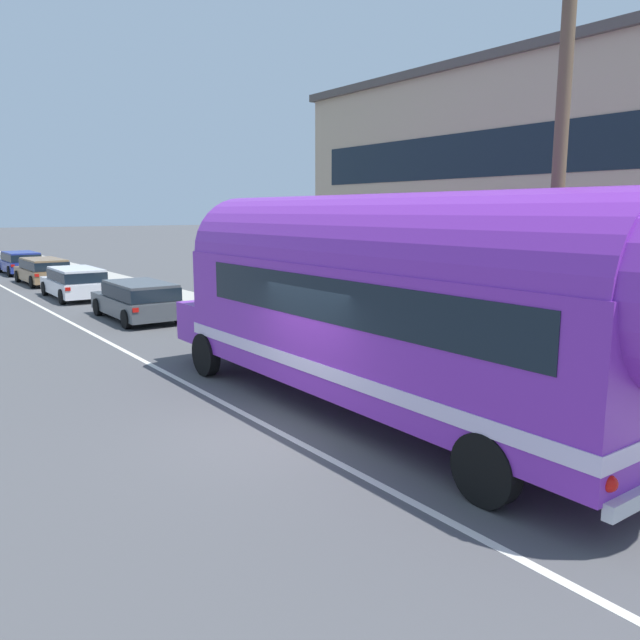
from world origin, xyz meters
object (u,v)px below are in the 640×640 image
Objects in this scene: car_fourth at (20,261)px; painted_bus at (391,298)px; car_third at (43,269)px; car_lead at (138,298)px; utility_pole at (559,176)px; car_second at (75,281)px.

painted_bus is at bearing -90.38° from car_fourth.
car_third is 1.07× the size of car_fourth.
painted_bus is 2.73× the size of car_lead.
car_lead is 13.57m from car_third.
car_lead and car_fourth have the same top height.
utility_pole is 0.67× the size of painted_bus.
car_fourth is (0.15, 6.52, -0.00)m from car_third.
painted_bus is 2.64× the size of car_third.
car_fourth is at bearing 90.03° from car_lead.
car_fourth is (-0.01, 20.09, 0.01)m from car_lead.
car_lead is at bearing 98.87° from utility_pole.
car_third is at bearing 88.86° from car_second.
car_second is 6.61m from car_third.
utility_pole reaches higher than car_second.
utility_pole reaches higher than car_fourth.
utility_pole is 22.24m from car_second.
painted_bus is 33.47m from car_fourth.
car_second is at bearing -91.21° from car_fourth.
utility_pole reaches higher than car_third.
car_third is (-0.15, 13.57, 0.01)m from car_lead.
painted_bus is 26.96m from car_third.
car_fourth is (-2.32, 34.92, -3.63)m from utility_pole.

